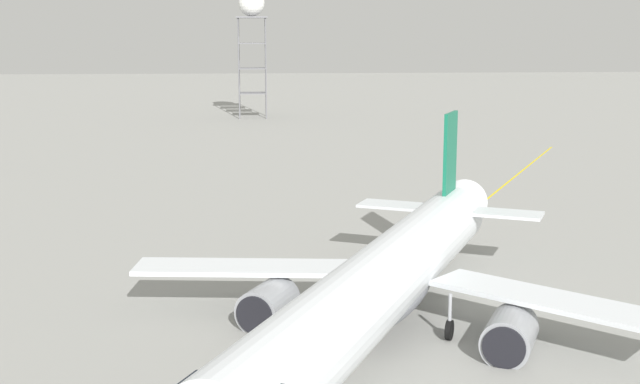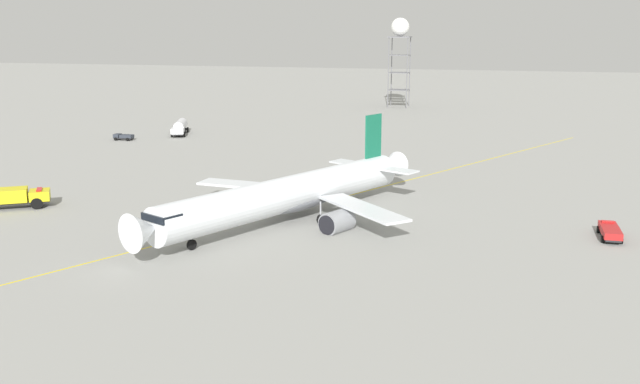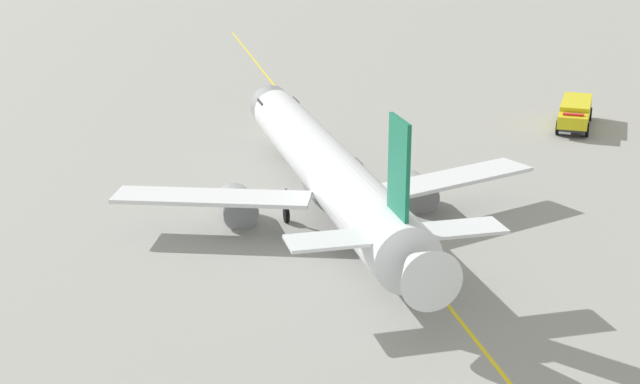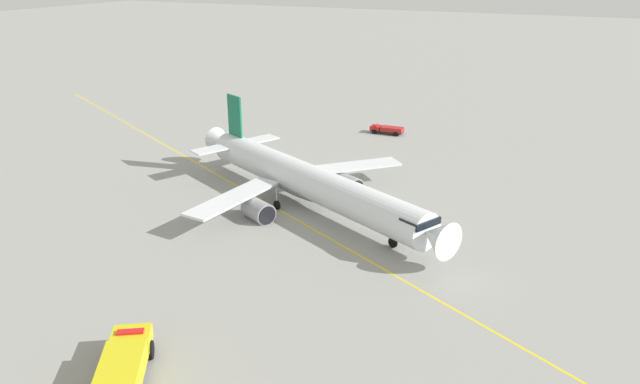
{
  "view_description": "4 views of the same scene",
  "coord_description": "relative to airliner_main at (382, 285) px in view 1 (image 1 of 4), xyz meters",
  "views": [
    {
      "loc": [
        5.01,
        40.67,
        16.47
      ],
      "look_at": [
        0.32,
        -19.45,
        5.08
      ],
      "focal_mm": 47.93,
      "sensor_mm": 36.0,
      "label": 1
    },
    {
      "loc": [
        -26.18,
        74.6,
        22.29
      ],
      "look_at": [
        -4.64,
        -5.21,
        3.11
      ],
      "focal_mm": 40.59,
      "sensor_mm": 36.0,
      "label": 2
    },
    {
      "loc": [
        -43.7,
        -52.63,
        23.1
      ],
      "look_at": [
        -3.5,
        -4.16,
        2.27
      ],
      "focal_mm": 51.94,
      "sensor_mm": 36.0,
      "label": 3
    },
    {
      "loc": [
        59.02,
        27.83,
        27.97
      ],
      "look_at": [
        -0.25,
        -0.38,
        2.71
      ],
      "focal_mm": 33.9,
      "sensor_mm": 36.0,
      "label": 4
    }
  ],
  "objects": [
    {
      "name": "radar_tower",
      "position": [
        6.8,
        -121.89,
        16.93
      ],
      "size": [
        5.92,
        5.92,
        24.12
      ],
      "color": "slate",
      "rests_on": "ground_plane"
    },
    {
      "name": "airliner_main",
      "position": [
        0.0,
        0.0,
        0.0
      ],
      "size": [
        28.99,
        40.8,
        11.17
      ],
      "rotation": [
        0.0,
        0.0,
        1.12
      ],
      "color": "silver",
      "rests_on": "ground_plane"
    },
    {
      "name": "taxiway_centreline",
      "position": [
        4.71,
        1.61,
        -3.07
      ],
      "size": [
        82.11,
        154.91,
        0.01
      ],
      "rotation": [
        0.0,
        0.0,
        1.08
      ],
      "color": "yellow",
      "rests_on": "ground_plane"
    },
    {
      "name": "ground_plane",
      "position": [
        1.71,
        2.88,
        -3.07
      ],
      "size": [
        600.0,
        600.0,
        0.0
      ],
      "primitive_type": "plane",
      "color": "gray"
    }
  ]
}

